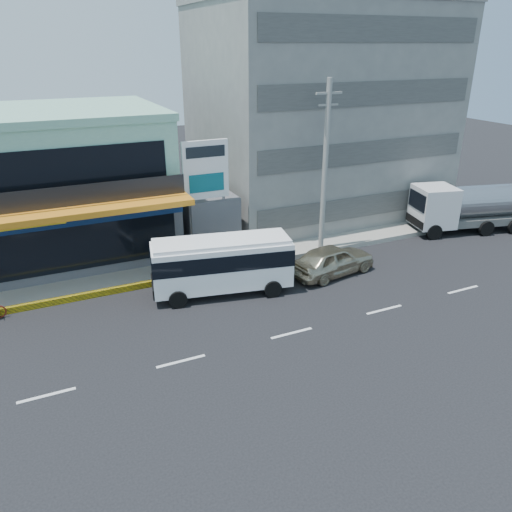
{
  "coord_description": "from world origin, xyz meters",
  "views": [
    {
      "loc": [
        -9.22,
        -16.31,
        11.64
      ],
      "look_at": [
        0.03,
        3.77,
        2.2
      ],
      "focal_mm": 35.0,
      "sensor_mm": 36.0,
      "label": 1
    }
  ],
  "objects": [
    {
      "name": "ground",
      "position": [
        0.0,
        0.0,
        0.0
      ],
      "size": [
        120.0,
        120.0,
        0.0
      ],
      "primitive_type": "plane",
      "color": "black",
      "rests_on": "ground"
    },
    {
      "name": "sidewalk",
      "position": [
        5.0,
        9.5,
        0.15
      ],
      "size": [
        70.0,
        5.0,
        0.3
      ],
      "primitive_type": "cube",
      "color": "gray",
      "rests_on": "ground"
    },
    {
      "name": "shop_building",
      "position": [
        -8.0,
        13.95,
        4.0
      ],
      "size": [
        12.4,
        11.7,
        8.0
      ],
      "color": "#4A4A50",
      "rests_on": "ground"
    },
    {
      "name": "concrete_building",
      "position": [
        10.0,
        15.0,
        7.0
      ],
      "size": [
        16.0,
        12.0,
        14.0
      ],
      "primitive_type": "cube",
      "color": "gray",
      "rests_on": "ground"
    },
    {
      "name": "gap_structure",
      "position": [
        0.0,
        12.0,
        1.75
      ],
      "size": [
        3.0,
        6.0,
        3.5
      ],
      "primitive_type": "cube",
      "color": "#4A4A50",
      "rests_on": "ground"
    },
    {
      "name": "satellite_dish",
      "position": [
        0.0,
        11.0,
        3.58
      ],
      "size": [
        1.5,
        1.5,
        0.15
      ],
      "primitive_type": "cylinder",
      "color": "slate",
      "rests_on": "gap_structure"
    },
    {
      "name": "billboard",
      "position": [
        -0.5,
        9.2,
        4.93
      ],
      "size": [
        2.6,
        0.18,
        6.9
      ],
      "color": "gray",
      "rests_on": "ground"
    },
    {
      "name": "utility_pole_near",
      "position": [
        6.0,
        7.4,
        5.15
      ],
      "size": [
        1.6,
        0.3,
        10.0
      ],
      "color": "#999993",
      "rests_on": "ground"
    },
    {
      "name": "minibus",
      "position": [
        -1.32,
        4.89,
        1.72
      ],
      "size": [
        7.17,
        3.48,
        2.88
      ],
      "color": "white",
      "rests_on": "ground"
    },
    {
      "name": "sedan",
      "position": [
        4.91,
        4.44,
        0.84
      ],
      "size": [
        5.17,
        2.74,
        1.68
      ],
      "primitive_type": "imported",
      "rotation": [
        0.0,
        0.0,
        1.73
      ],
      "color": "#BAAE8E",
      "rests_on": "ground"
    },
    {
      "name": "tanker_truck",
      "position": [
        16.77,
        6.58,
        1.69
      ],
      "size": [
        8.34,
        4.2,
        3.16
      ],
      "color": "silver",
      "rests_on": "ground"
    }
  ]
}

